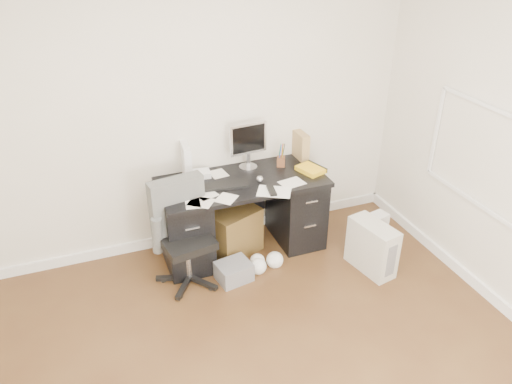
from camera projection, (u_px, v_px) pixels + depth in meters
room_shell at (294, 171)px, 2.63m from camera, size 4.02×4.02×2.71m
desk at (243, 213)px, 4.65m from camera, size 1.50×0.70×0.75m
loose_papers at (222, 186)px, 4.37m from camera, size 1.10×0.60×0.00m
lcd_monitor at (248, 146)px, 4.58m from camera, size 0.38×0.24×0.46m
keyboard at (225, 185)px, 4.36m from camera, size 0.43×0.19×0.02m
computer_mouse at (260, 179)px, 4.42m from camera, size 0.07×0.07×0.06m
travel_mug at (168, 191)px, 4.13m from camera, size 0.09×0.09×0.16m
white_binder at (186, 160)px, 4.46m from camera, size 0.15×0.29×0.32m
magazine_file at (301, 145)px, 4.82m from camera, size 0.12×0.22×0.26m
pen_cup at (281, 155)px, 4.67m from camera, size 0.12×0.12×0.22m
yellow_book at (311, 169)px, 4.62m from camera, size 0.25×0.29×0.04m
paper_remote at (274, 191)px, 4.28m from camera, size 0.36×0.34×0.02m
office_chair at (186, 236)px, 4.19m from camera, size 0.62×0.62×0.95m
pc_tower at (372, 247)px, 4.46m from camera, size 0.30×0.50×0.47m
shopping_bag at (373, 232)px, 4.76m from camera, size 0.31×0.25×0.37m
wicker_basket at (230, 228)px, 4.74m from camera, size 0.59×0.59×0.45m
desk_printer at (234, 271)px, 4.39m from camera, size 0.33×0.29×0.17m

